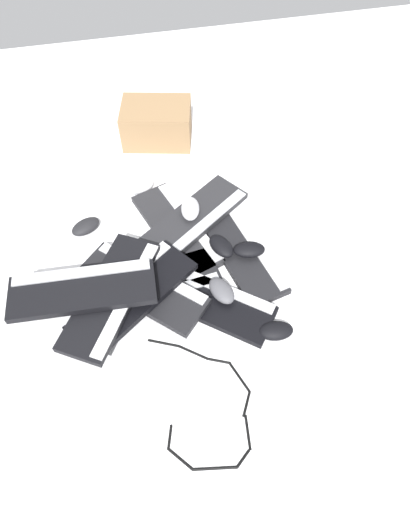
{
  "coord_description": "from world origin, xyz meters",
  "views": [
    {
      "loc": [
        -0.19,
        -0.87,
        1.31
      ],
      "look_at": [
        -0.0,
        0.0,
        0.07
      ],
      "focal_mm": 32.0,
      "sensor_mm": 36.0,
      "label": 1
    }
  ],
  "objects_px": {
    "mouse_1": "(249,250)",
    "keyboard_8": "(83,289)",
    "keyboard_0": "(241,251)",
    "mouse_2": "(276,331)",
    "keyboard_4": "(143,286)",
    "mouse_0": "(86,226)",
    "keyboard_3": "(208,300)",
    "keyboard_6": "(194,219)",
    "keyboard_1": "(177,229)",
    "keyboard_2": "(155,284)",
    "mouse_4": "(190,209)",
    "mouse_5": "(221,246)",
    "cardboard_box": "(157,123)",
    "keyboard_7": "(112,295)",
    "keyboard_5": "(133,296)",
    "mouse_6": "(222,291)",
    "mouse_3": "(140,186)"
  },
  "relations": [
    {
      "from": "mouse_1",
      "to": "keyboard_8",
      "type": "bearing_deg",
      "value": -161.34
    },
    {
      "from": "keyboard_0",
      "to": "mouse_2",
      "type": "distance_m",
      "value": 0.33
    },
    {
      "from": "keyboard_4",
      "to": "mouse_2",
      "type": "xyz_separation_m",
      "value": [
        0.39,
        -0.23,
        -0.02
      ]
    },
    {
      "from": "keyboard_8",
      "to": "mouse_0",
      "type": "xyz_separation_m",
      "value": [
        0.01,
        0.35,
        -0.11
      ]
    },
    {
      "from": "keyboard_0",
      "to": "mouse_0",
      "type": "height_order",
      "value": "mouse_0"
    },
    {
      "from": "keyboard_3",
      "to": "keyboard_6",
      "type": "relative_size",
      "value": 0.99
    },
    {
      "from": "keyboard_1",
      "to": "mouse_0",
      "type": "height_order",
      "value": "mouse_0"
    },
    {
      "from": "keyboard_2",
      "to": "mouse_4",
      "type": "bearing_deg",
      "value": 55.41
    },
    {
      "from": "keyboard_2",
      "to": "mouse_5",
      "type": "relative_size",
      "value": 4.15
    },
    {
      "from": "keyboard_8",
      "to": "cardboard_box",
      "type": "xyz_separation_m",
      "value": [
        0.34,
        0.8,
        -0.05
      ]
    },
    {
      "from": "keyboard_7",
      "to": "mouse_1",
      "type": "distance_m",
      "value": 0.49
    },
    {
      "from": "keyboard_1",
      "to": "keyboard_0",
      "type": "bearing_deg",
      "value": -35.82
    },
    {
      "from": "keyboard_2",
      "to": "mouse_1",
      "type": "bearing_deg",
      "value": 8.12
    },
    {
      "from": "keyboard_7",
      "to": "mouse_5",
      "type": "xyz_separation_m",
      "value": [
        0.38,
        0.15,
        -0.05
      ]
    },
    {
      "from": "keyboard_5",
      "to": "keyboard_8",
      "type": "relative_size",
      "value": 0.99
    },
    {
      "from": "keyboard_4",
      "to": "keyboard_6",
      "type": "bearing_deg",
      "value": 48.39
    },
    {
      "from": "keyboard_3",
      "to": "mouse_6",
      "type": "xyz_separation_m",
      "value": [
        0.05,
        0.01,
        0.04
      ]
    },
    {
      "from": "keyboard_1",
      "to": "cardboard_box",
      "type": "bearing_deg",
      "value": 88.85
    },
    {
      "from": "keyboard_8",
      "to": "mouse_2",
      "type": "height_order",
      "value": "keyboard_8"
    },
    {
      "from": "keyboard_4",
      "to": "keyboard_2",
      "type": "bearing_deg",
      "value": 26.13
    },
    {
      "from": "keyboard_0",
      "to": "keyboard_7",
      "type": "relative_size",
      "value": 1.02
    },
    {
      "from": "cardboard_box",
      "to": "mouse_5",
      "type": "bearing_deg",
      "value": -79.5
    },
    {
      "from": "keyboard_2",
      "to": "mouse_6",
      "type": "distance_m",
      "value": 0.23
    },
    {
      "from": "keyboard_2",
      "to": "keyboard_4",
      "type": "height_order",
      "value": "keyboard_4"
    },
    {
      "from": "keyboard_8",
      "to": "keyboard_6",
      "type": "bearing_deg",
      "value": 35.14
    },
    {
      "from": "keyboard_0",
      "to": "keyboard_5",
      "type": "xyz_separation_m",
      "value": [
        -0.39,
        -0.14,
        0.06
      ]
    },
    {
      "from": "keyboard_0",
      "to": "mouse_1",
      "type": "xyz_separation_m",
      "value": [
        0.02,
        -0.02,
        0.04
      ]
    },
    {
      "from": "keyboard_0",
      "to": "keyboard_2",
      "type": "relative_size",
      "value": 1.01
    },
    {
      "from": "keyboard_6",
      "to": "mouse_3",
      "type": "distance_m",
      "value": 0.29
    },
    {
      "from": "keyboard_5",
      "to": "mouse_2",
      "type": "distance_m",
      "value": 0.46
    },
    {
      "from": "mouse_4",
      "to": "mouse_6",
      "type": "relative_size",
      "value": 1.0
    },
    {
      "from": "keyboard_7",
      "to": "mouse_4",
      "type": "distance_m",
      "value": 0.44
    },
    {
      "from": "keyboard_5",
      "to": "mouse_6",
      "type": "distance_m",
      "value": 0.28
    },
    {
      "from": "keyboard_0",
      "to": "keyboard_7",
      "type": "height_order",
      "value": "keyboard_7"
    },
    {
      "from": "keyboard_3",
      "to": "keyboard_2",
      "type": "bearing_deg",
      "value": 148.79
    },
    {
      "from": "keyboard_7",
      "to": "keyboard_2",
      "type": "bearing_deg",
      "value": 26.74
    },
    {
      "from": "mouse_0",
      "to": "keyboard_4",
      "type": "bearing_deg",
      "value": 90.48
    },
    {
      "from": "keyboard_2",
      "to": "mouse_5",
      "type": "distance_m",
      "value": 0.26
    },
    {
      "from": "mouse_1",
      "to": "mouse_2",
      "type": "height_order",
      "value": "mouse_1"
    },
    {
      "from": "mouse_6",
      "to": "keyboard_1",
      "type": "bearing_deg",
      "value": -4.24
    },
    {
      "from": "mouse_4",
      "to": "keyboard_3",
      "type": "bearing_deg",
      "value": -170.7
    },
    {
      "from": "keyboard_1",
      "to": "keyboard_8",
      "type": "height_order",
      "value": "keyboard_8"
    },
    {
      "from": "keyboard_4",
      "to": "keyboard_8",
      "type": "distance_m",
      "value": 0.2
    },
    {
      "from": "keyboard_3",
      "to": "keyboard_8",
      "type": "relative_size",
      "value": 0.98
    },
    {
      "from": "keyboard_3",
      "to": "mouse_1",
      "type": "xyz_separation_m",
      "value": [
        0.18,
        0.15,
        0.04
      ]
    },
    {
      "from": "keyboard_2",
      "to": "keyboard_8",
      "type": "xyz_separation_m",
      "value": [
        -0.22,
        -0.05,
        0.12
      ]
    },
    {
      "from": "keyboard_4",
      "to": "mouse_4",
      "type": "relative_size",
      "value": 3.84
    },
    {
      "from": "keyboard_8",
      "to": "mouse_6",
      "type": "xyz_separation_m",
      "value": [
        0.43,
        -0.04,
        -0.08
      ]
    },
    {
      "from": "keyboard_6",
      "to": "mouse_1",
      "type": "relative_size",
      "value": 4.04
    },
    {
      "from": "mouse_3",
      "to": "keyboard_3",
      "type": "bearing_deg",
      "value": -89.78
    }
  ]
}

